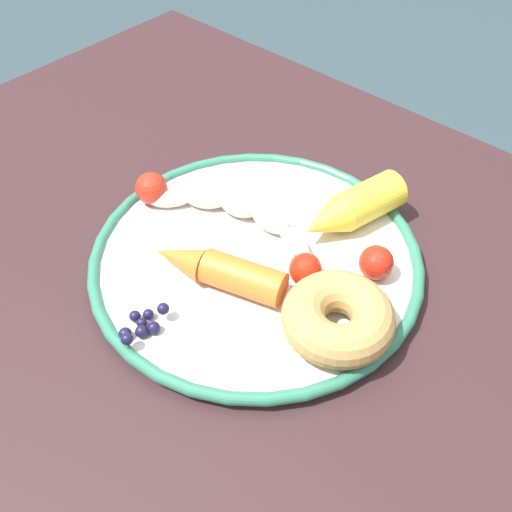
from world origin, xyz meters
The scene contains 10 objects.
dining_table centered at (0.00, 0.00, 0.66)m, with size 0.91×0.79×0.77m.
plate centered at (-0.06, -0.04, 0.78)m, with size 0.34×0.34×0.02m.
banana centered at (0.00, -0.07, 0.80)m, with size 0.19×0.09×0.03m.
carrot_orange centered at (-0.05, 0.01, 0.80)m, with size 0.14×0.07×0.03m.
carrot_yellow centered at (-0.10, -0.14, 0.80)m, with size 0.07×0.13×0.04m.
donut centered at (-0.17, -0.02, 0.80)m, with size 0.10×0.10×0.04m, color tan.
blueberry_pile centered at (-0.04, 0.10, 0.79)m, with size 0.03×0.05×0.02m.
tomato_near centered at (-0.11, -0.05, 0.80)m, with size 0.03×0.03×0.03m, color red.
tomato_mid centered at (-0.16, -0.10, 0.80)m, with size 0.03×0.03×0.03m, color red.
tomato_far centered at (0.09, -0.03, 0.80)m, with size 0.04×0.04×0.04m, color red.
Camera 1 is at (-0.32, 0.26, 1.21)m, focal length 40.49 mm.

